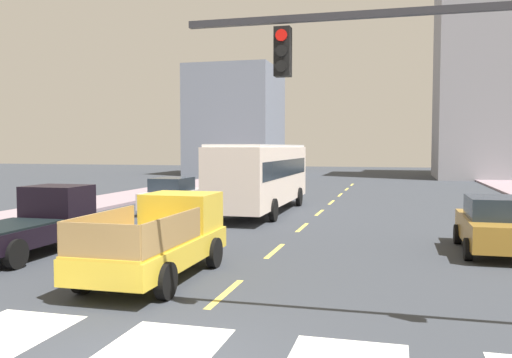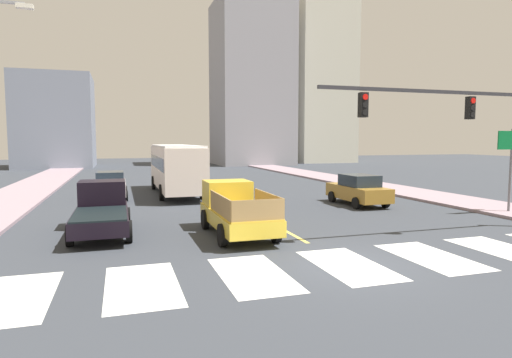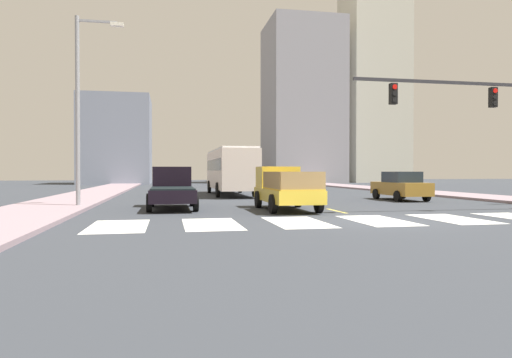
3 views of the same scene
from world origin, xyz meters
name	(u,v)px [view 2 (image 2 of 3)]	position (x,y,z in m)	size (l,w,h in m)	color
ground_plane	(348,265)	(0.00, 0.00, 0.00)	(160.00, 160.00, 0.00)	#32363E
sidewalk_right	(376,186)	(12.69, 18.00, 0.07)	(3.89, 110.00, 0.15)	gray
sidewalk_left	(10,200)	(-12.69, 18.00, 0.07)	(3.89, 110.00, 0.15)	gray
crosswalk_stripe_0	(12,298)	(-8.78, 0.00, 0.00)	(1.80, 3.62, 0.01)	silver
crosswalk_stripe_1	(142,285)	(-5.85, 0.00, 0.00)	(1.80, 3.62, 0.01)	silver
crosswalk_stripe_2	(253,274)	(-2.93, 0.00, 0.00)	(1.80, 3.62, 0.01)	silver
crosswalk_stripe_3	(348,265)	(0.00, 0.00, 0.00)	(1.80, 3.62, 0.01)	silver
crosswalk_stripe_4	(431,257)	(2.93, 0.00, 0.00)	(1.80, 3.62, 0.01)	silver
crosswalk_stripe_5	(504,250)	(5.85, 0.00, 0.00)	(1.80, 3.62, 0.01)	silver
lane_dash_0	(295,236)	(0.00, 4.00, 0.00)	(0.16, 2.40, 0.01)	#D7C24E
lane_dash_1	(256,215)	(0.00, 9.00, 0.00)	(0.16, 2.40, 0.01)	#D7C24E
lane_dash_2	(231,201)	(0.00, 14.00, 0.00)	(0.16, 2.40, 0.01)	#D7C24E
lane_dash_3	(214,192)	(0.00, 19.00, 0.00)	(0.16, 2.40, 0.01)	#D7C24E
lane_dash_4	(201,185)	(0.00, 24.00, 0.00)	(0.16, 2.40, 0.01)	#D7C24E
lane_dash_5	(191,179)	(0.00, 29.00, 0.00)	(0.16, 2.40, 0.01)	#D7C24E
lane_dash_6	(184,175)	(0.00, 34.00, 0.00)	(0.16, 2.40, 0.01)	#D7C24E
lane_dash_7	(178,172)	(0.00, 39.00, 0.00)	(0.16, 2.40, 0.01)	#D7C24E
pickup_stakebed	(235,210)	(-2.05, 5.24, 0.94)	(2.18, 5.20, 1.96)	gold
pickup_dark	(102,209)	(-7.05, 6.92, 0.92)	(2.18, 5.20, 1.96)	black
city_bus	(176,165)	(-2.73, 18.34, 1.95)	(2.72, 10.80, 3.32)	beige
sedan_mid	(358,190)	(6.50, 10.34, 0.86)	(2.02, 4.40, 1.72)	olive
sedan_near_right	(110,185)	(-6.92, 17.16, 0.86)	(2.02, 4.40, 1.72)	silver
traffic_signal_gantry	(497,123)	(7.52, 2.10, 4.29)	(11.47, 0.27, 6.00)	#2D2D33
direction_sign_green	(511,153)	(11.99, 5.38, 3.03)	(1.70, 0.12, 4.20)	slate
tower_tall_centre	(322,27)	(25.79, 54.64, 22.07)	(9.54, 8.16, 44.14)	beige
block_mid_left	(56,122)	(-14.41, 52.64, 6.13)	(9.51, 10.14, 12.26)	gray
block_mid_right	(251,84)	(12.84, 51.89, 12.09)	(10.74, 10.84, 24.17)	gray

